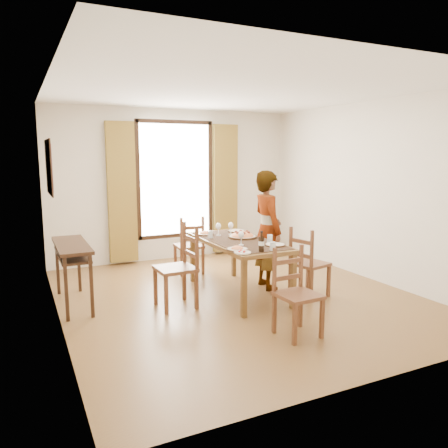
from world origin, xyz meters
name	(u,v)px	position (x,y,z in m)	size (l,w,h in m)	color
ground	(237,296)	(0.00, 0.00, 0.00)	(5.00, 5.00, 0.00)	#4B2B17
room_shell	(233,182)	(0.00, 0.13, 1.54)	(4.60, 5.10, 2.74)	beige
console_table	(72,252)	(-2.03, 0.60, 0.68)	(0.38, 1.20, 0.80)	black
dining_table	(238,245)	(0.06, 0.10, 0.68)	(0.81, 1.75, 0.76)	brown
chair_west	(178,269)	(-0.85, -0.03, 0.49)	(0.48, 0.48, 1.04)	brown
chair_north	(189,247)	(-0.16, 1.37, 0.44)	(0.44, 0.44, 0.94)	brown
chair_south	(296,295)	(-0.01, -1.39, 0.43)	(0.44, 0.44, 0.93)	brown
chair_east	(308,265)	(0.85, -0.42, 0.44)	(0.51, 0.51, 0.95)	brown
man	(267,230)	(0.58, 0.19, 0.84)	(0.46, 0.65, 1.68)	gray
plate_sw	(237,248)	(-0.24, -0.46, 0.78)	(0.27, 0.27, 0.05)	silver
plate_se	(275,243)	(0.32, -0.43, 0.78)	(0.27, 0.27, 0.05)	silver
plate_nw	(205,233)	(-0.19, 0.66, 0.78)	(0.27, 0.27, 0.05)	silver
plate_ne	(237,230)	(0.34, 0.68, 0.78)	(0.27, 0.27, 0.05)	silver
pasta_platter	(242,234)	(0.19, 0.22, 0.81)	(0.40, 0.40, 0.10)	#B62C17
caprese_plate	(242,251)	(-0.26, -0.63, 0.78)	(0.20, 0.20, 0.04)	silver
wine_glass_a	(241,238)	(-0.06, -0.23, 0.85)	(0.08, 0.08, 0.18)	white
wine_glass_b	(231,228)	(0.15, 0.49, 0.85)	(0.08, 0.08, 0.18)	white
wine_glass_c	(218,229)	(-0.04, 0.51, 0.85)	(0.08, 0.08, 0.18)	white
tumbler_a	(270,238)	(0.37, -0.22, 0.81)	(0.07, 0.07, 0.10)	silver
tumbler_b	(211,234)	(-0.22, 0.39, 0.81)	(0.07, 0.07, 0.10)	silver
tumbler_c	(273,246)	(0.15, -0.65, 0.81)	(0.07, 0.07, 0.10)	silver
wine_bottle	(261,241)	(-0.01, -0.65, 0.88)	(0.07, 0.07, 0.25)	black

